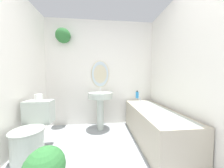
{
  "coord_description": "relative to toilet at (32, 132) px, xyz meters",
  "views": [
    {
      "loc": [
        -0.01,
        -0.4,
        1.09
      ],
      "look_at": [
        0.17,
        1.38,
        0.99
      ],
      "focal_mm": 18.0,
      "sensor_mm": 36.0,
      "label": 1
    }
  ],
  "objects": [
    {
      "name": "toilet",
      "position": [
        0.0,
        0.0,
        0.0
      ],
      "size": [
        0.4,
        0.61,
        0.74
      ],
      "color": "#B2BCB2",
      "rests_on": "ground_plane"
    },
    {
      "name": "wall_back",
      "position": [
        0.9,
        1.02,
        0.93
      ],
      "size": [
        2.56,
        0.31,
        2.4
      ],
      "color": "silver",
      "rests_on": "ground_plane"
    },
    {
      "name": "toilet_paper_roll",
      "position": [
        -0.0,
        0.19,
        0.46
      ],
      "size": [
        0.11,
        0.11,
        0.1
      ],
      "color": "white",
      "rests_on": "toilet"
    },
    {
      "name": "pedestal_sink",
      "position": [
        0.94,
        0.71,
        0.28
      ],
      "size": [
        0.5,
        0.5,
        0.88
      ],
      "color": "#B2BCB2",
      "rests_on": "ground_plane"
    },
    {
      "name": "bathtub",
      "position": [
        1.85,
        0.19,
        -0.04
      ],
      "size": [
        0.61,
        1.53,
        0.63
      ],
      "color": "#B2A893",
      "rests_on": "ground_plane"
    },
    {
      "name": "shampoo_bottle",
      "position": [
        1.77,
        0.82,
        0.38
      ],
      "size": [
        0.07,
        0.07,
        0.17
      ],
      "color": "#2D84C6",
      "rests_on": "bathtub"
    },
    {
      "name": "wall_right",
      "position": [
        2.21,
        -0.11,
        0.87
      ],
      "size": [
        0.06,
        2.34,
        2.4
      ],
      "color": "silver",
      "rests_on": "ground_plane"
    }
  ]
}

